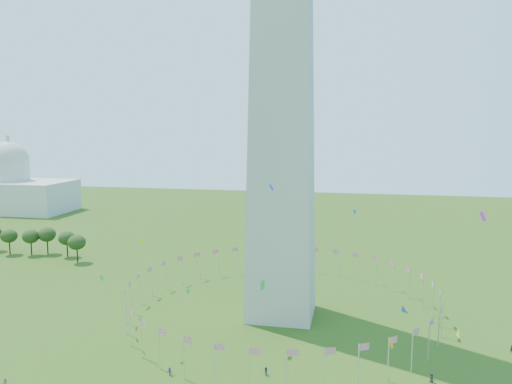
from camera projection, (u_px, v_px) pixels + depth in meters
The scene contains 4 objects.
flag_ring at pixel (281, 298), 131.85m from camera, with size 80.24×80.24×9.00m.
capitol_building at pixel (10, 172), 291.10m from camera, with size 70.00×35.00×46.00m, color beige, non-canonical shape.
kites_aloft at pixel (301, 277), 105.21m from camera, with size 105.87×70.97×33.01m.
tree_line_west at pixel (26, 243), 192.22m from camera, with size 55.04×15.42×10.63m.
Camera 1 is at (18.63, -75.84, 49.61)m, focal length 35.00 mm.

